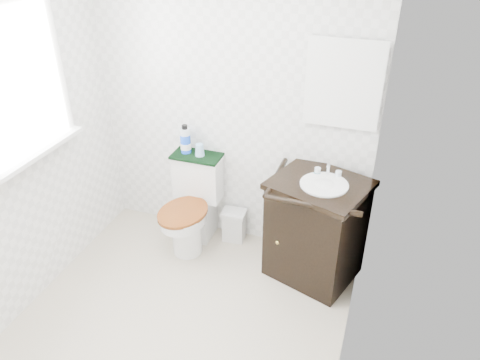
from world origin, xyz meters
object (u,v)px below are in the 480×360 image
Objects in this scene: toilet at (193,208)px; mouthwash_bottle at (185,140)px; vanity at (316,227)px; trash_bin at (234,225)px; cup at (200,150)px.

mouthwash_bottle reaches higher than toilet.
toilet is 1.04m from vanity.
cup reaches higher than trash_bin.
mouthwash_bottle is 0.14m from cup.
trash_bin is at bearing 164.74° from vanity.
mouthwash_bottle is (-0.41, 0.01, 0.73)m from trash_bin.
trash_bin is (0.31, 0.13, -0.19)m from toilet.
vanity is 3.87× the size of mouthwash_bottle.
trash_bin is 1.19× the size of mouthwash_bottle.
vanity is at bearing -3.71° from toilet.
trash_bin is at bearing 22.68° from toilet.
mouthwash_bottle reaches higher than trash_bin.
trash_bin is (-0.72, 0.20, -0.29)m from vanity.
mouthwash_bottle is at bearing 178.80° from trash_bin.
cup is (0.03, 0.12, 0.49)m from toilet.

